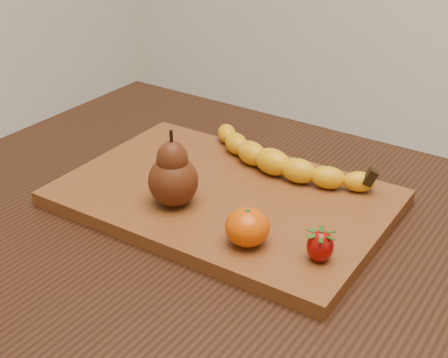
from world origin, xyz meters
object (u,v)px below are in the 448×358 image
Objects in this scene: table at (245,282)px; mandarin at (247,227)px; pear at (173,168)px; cutting_board at (224,198)px.

table is 18.23× the size of mandarin.
table is 9.47× the size of pear.
cutting_board is (-0.05, 0.03, 0.11)m from table.
table is at bearing 122.87° from mandarin.
pear reaches higher than cutting_board.
pear is at bearing 168.79° from mandarin.
mandarin is (0.10, -0.09, 0.03)m from cutting_board.
cutting_board is at bearing 136.54° from mandarin.
mandarin is at bearing -44.58° from cutting_board.
cutting_board is 4.26× the size of pear.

